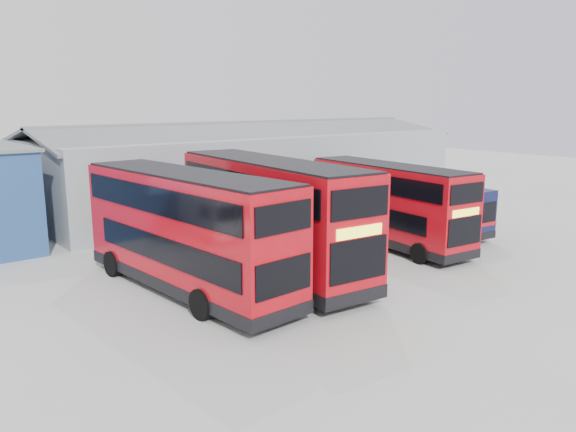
{
  "coord_description": "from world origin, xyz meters",
  "views": [
    {
      "loc": [
        -15.39,
        -13.3,
        7.27
      ],
      "look_at": [
        0.44,
        6.3,
        2.1
      ],
      "focal_mm": 35.0,
      "sensor_mm": 36.0,
      "label": 1
    }
  ],
  "objects": [
    {
      "name": "double_decker_right",
      "position": [
        6.21,
        5.33,
        2.07
      ],
      "size": [
        3.41,
        10.03,
        4.16
      ],
      "rotation": [
        0.0,
        0.0,
        -0.11
      ],
      "color": "#AF0A14",
      "rests_on": "ground"
    },
    {
      "name": "double_decker_left",
      "position": [
        -5.33,
        5.34,
        2.33
      ],
      "size": [
        3.43,
        11.22,
        4.68
      ],
      "rotation": [
        0.0,
        0.0,
        3.21
      ],
      "color": "#AF0A14",
      "rests_on": "ground"
    },
    {
      "name": "single_decker_blue",
      "position": [
        10.21,
        7.2,
        1.39
      ],
      "size": [
        3.48,
        10.49,
        2.79
      ],
      "rotation": [
        0.0,
        0.0,
        3.03
      ],
      "color": "#0D163B",
      "rests_on": "ground"
    },
    {
      "name": "ground_plane",
      "position": [
        0.0,
        0.0,
        0.0
      ],
      "size": [
        120.0,
        120.0,
        0.0
      ],
      "primitive_type": "plane",
      "color": "#A0A09B",
      "rests_on": "ground"
    },
    {
      "name": "maintenance_shed",
      "position": [
        8.0,
        20.0,
        2.6
      ],
      "size": [
        30.5,
        12.0,
        5.89
      ],
      "color": "gray",
      "rests_on": "ground"
    },
    {
      "name": "double_decker_centre",
      "position": [
        -1.38,
        5.23,
        2.43
      ],
      "size": [
        3.89,
        11.76,
        4.89
      ],
      "rotation": [
        0.0,
        0.0,
        -0.1
      ],
      "color": "#AF0A14",
      "rests_on": "ground"
    }
  ]
}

